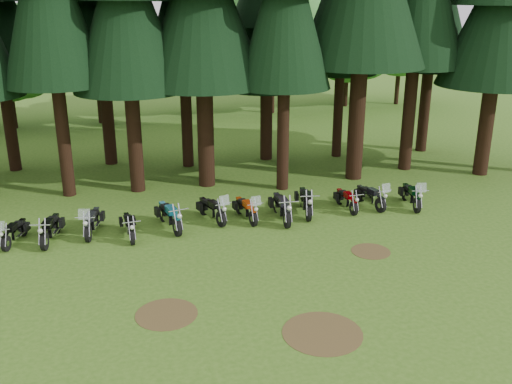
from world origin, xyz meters
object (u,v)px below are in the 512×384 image
motorcycle_3 (129,227)px  motorcycle_10 (370,197)px  motorcycle_1 (50,230)px  motorcycle_9 (346,200)px  motorcycle_0 (14,233)px  motorcycle_2 (92,222)px  motorcycle_5 (212,210)px  motorcycle_7 (282,208)px  motorcycle_11 (411,196)px  motorcycle_8 (305,202)px  motorcycle_4 (170,217)px  motorcycle_6 (246,210)px

motorcycle_3 → motorcycle_10: 10.24m
motorcycle_1 → motorcycle_9: size_ratio=1.11×
motorcycle_0 → motorcycle_3: (4.12, -0.44, 0.00)m
motorcycle_2 → motorcycle_5: size_ratio=1.03×
motorcycle_7 → motorcycle_9: motorcycle_7 is taller
motorcycle_0 → motorcycle_3: motorcycle_0 is taller
motorcycle_0 → motorcycle_11: motorcycle_11 is taller
motorcycle_8 → motorcycle_3: bearing=-164.0°
motorcycle_3 → motorcycle_5: (3.31, 0.88, 0.04)m
motorcycle_3 → motorcycle_11: size_ratio=0.90×
motorcycle_4 → motorcycle_8: size_ratio=0.98×
motorcycle_3 → motorcycle_11: (11.93, 0.44, 0.05)m
motorcycle_0 → motorcycle_6: size_ratio=0.92×
motorcycle_7 → motorcycle_8: 1.26m
motorcycle_1 → motorcycle_7: 8.91m
motorcycle_10 → motorcycle_4: bearing=171.3°
motorcycle_9 → motorcycle_1: bearing=179.6°
motorcycle_1 → motorcycle_4: 4.42m
motorcycle_7 → motorcycle_11: motorcycle_11 is taller
motorcycle_7 → motorcycle_10: motorcycle_10 is taller
motorcycle_5 → motorcycle_11: size_ratio=0.96×
motorcycle_3 → motorcycle_8: size_ratio=0.85×
motorcycle_1 → motorcycle_4: (4.41, 0.16, 0.03)m
motorcycle_1 → motorcycle_10: bearing=13.2°
motorcycle_0 → motorcycle_6: bearing=18.6°
motorcycle_1 → motorcycle_11: 14.78m
motorcycle_2 → motorcycle_6: size_ratio=1.05×
motorcycle_5 → motorcycle_6: size_ratio=1.02×
motorcycle_5 → motorcycle_2: bearing=164.2°
motorcycle_3 → motorcycle_9: motorcycle_3 is taller
motorcycle_9 → motorcycle_11: size_ratio=0.89×
motorcycle_3 → motorcycle_1: bearing=168.1°
motorcycle_0 → motorcycle_6: (8.79, 0.20, 0.03)m
motorcycle_0 → motorcycle_1: bearing=12.3°
motorcycle_7 → motorcycle_1: bearing=-177.9°
motorcycle_4 → motorcycle_5: (1.74, 0.39, -0.03)m
motorcycle_8 → motorcycle_10: size_ratio=1.11×
motorcycle_4 → motorcycle_9: 7.52m
motorcycle_1 → motorcycle_4: bearing=13.1°
motorcycle_2 → motorcycle_11: bearing=9.9°
motorcycle_6 → motorcycle_11: 7.27m
motorcycle_3 → motorcycle_4: 1.65m
motorcycle_8 → motorcycle_10: 2.97m
motorcycle_3 → motorcycle_9: 9.11m
motorcycle_5 → motorcycle_10: (6.90, -0.05, -0.01)m
motorcycle_3 → motorcycle_7: bearing=-2.3°
motorcycle_10 → motorcycle_3: bearing=173.7°
motorcycle_4 → motorcycle_8: bearing=-10.7°
motorcycle_1 → motorcycle_3: (2.85, -0.33, -0.04)m
motorcycle_4 → motorcycle_8: motorcycle_8 is taller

